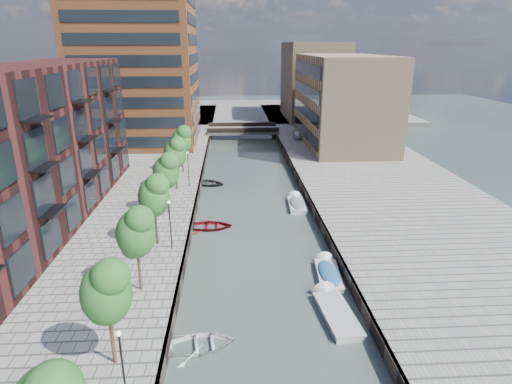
{
  "coord_description": "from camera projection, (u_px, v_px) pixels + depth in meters",
  "views": [
    {
      "loc": [
        -2.26,
        -7.51,
        16.66
      ],
      "look_at": [
        0.0,
        30.32,
        3.5
      ],
      "focal_mm": 30.0,
      "sensor_mm": 36.0,
      "label": 1
    }
  ],
  "objects": [
    {
      "name": "lamp_2",
      "position": [
        188.0,
        165.0,
        48.84
      ],
      "size": [
        0.24,
        0.24,
        4.12
      ],
      "color": "black",
      "rests_on": "quay_left"
    },
    {
      "name": "far_closure",
      "position": [
        239.0,
        112.0,
        106.81
      ],
      "size": [
        80.0,
        40.0,
        1.0
      ],
      "primitive_type": "cube",
      "color": "gray",
      "rests_on": "ground"
    },
    {
      "name": "tan_block_near",
      "position": [
        343.0,
        100.0,
        69.42
      ],
      "size": [
        12.0,
        25.0,
        14.0
      ],
      "primitive_type": "cube",
      "color": "tan",
      "rests_on": "quay_right"
    },
    {
      "name": "motorboat_3",
      "position": [
        328.0,
        273.0,
        32.5
      ],
      "size": [
        2.03,
        4.91,
        1.6
      ],
      "color": "white",
      "rests_on": "ground"
    },
    {
      "name": "motorboat_2",
      "position": [
        334.0,
        310.0,
        28.06
      ],
      "size": [
        2.35,
        5.53,
        1.79
      ],
      "color": "#B7B7B5",
      "rests_on": "ground"
    },
    {
      "name": "tree_2",
      "position": [
        135.0,
        231.0,
        27.43
      ],
      "size": [
        2.5,
        2.5,
        5.95
      ],
      "color": "#382619",
      "rests_on": "quay_left"
    },
    {
      "name": "tower",
      "position": [
        136.0,
        48.0,
        67.76
      ],
      "size": [
        18.0,
        18.0,
        30.0
      ],
      "primitive_type": "cube",
      "color": "#9A552C",
      "rests_on": "quay_left"
    },
    {
      "name": "tree_3",
      "position": [
        154.0,
        195.0,
        34.03
      ],
      "size": [
        2.5,
        2.5,
        5.95
      ],
      "color": "#382619",
      "rests_on": "quay_left"
    },
    {
      "name": "apartment_block",
      "position": [
        27.0,
        149.0,
        37.21
      ],
      "size": [
        8.0,
        38.0,
        14.0
      ],
      "primitive_type": "cube",
      "color": "#331413",
      "rests_on": "quay_left"
    },
    {
      "name": "sloop_4",
      "position": [
        207.0,
        185.0,
        53.44
      ],
      "size": [
        5.28,
        4.57,
        0.92
      ],
      "primitive_type": "imported",
      "rotation": [
        0.0,
        0.0,
        1.2
      ],
      "color": "black",
      "rests_on": "ground"
    },
    {
      "name": "tree_1",
      "position": [
        106.0,
        290.0,
        20.83
      ],
      "size": [
        2.5,
        2.5,
        5.95
      ],
      "color": "#382619",
      "rests_on": "quay_left"
    },
    {
      "name": "sloop_2",
      "position": [
        210.0,
        228.0,
        40.83
      ],
      "size": [
        4.43,
        3.22,
        0.9
      ],
      "primitive_type": "imported",
      "rotation": [
        0.0,
        0.0,
        1.54
      ],
      "color": "maroon",
      "rests_on": "ground"
    },
    {
      "name": "sloop_3",
      "position": [
        201.0,
        348.0,
        24.77
      ],
      "size": [
        4.59,
        3.61,
        0.86
      ],
      "primitive_type": "imported",
      "rotation": [
        0.0,
        0.0,
        1.74
      ],
      "color": "white",
      "rests_on": "ground"
    },
    {
      "name": "lamp_0",
      "position": [
        122.0,
        362.0,
        18.66
      ],
      "size": [
        0.24,
        0.24,
        4.12
      ],
      "color": "black",
      "rests_on": "quay_left"
    },
    {
      "name": "quay_wall_left",
      "position": [
        199.0,
        190.0,
        49.89
      ],
      "size": [
        0.25,
        140.0,
        1.0
      ],
      "primitive_type": "cube",
      "color": "#332823",
      "rests_on": "ground"
    },
    {
      "name": "quay_wall_right",
      "position": [
        302.0,
        188.0,
        50.57
      ],
      "size": [
        0.25,
        140.0,
        1.0
      ],
      "primitive_type": "cube",
      "color": "#332823",
      "rests_on": "ground"
    },
    {
      "name": "tan_block_far",
      "position": [
        313.0,
        81.0,
        93.61
      ],
      "size": [
        12.0,
        20.0,
        16.0
      ],
      "primitive_type": "cube",
      "color": "tan",
      "rests_on": "quay_right"
    },
    {
      "name": "tree_6",
      "position": [
        181.0,
        139.0,
        53.83
      ],
      "size": [
        2.5,
        2.5,
        5.95
      ],
      "color": "#382619",
      "rests_on": "quay_left"
    },
    {
      "name": "water",
      "position": [
        251.0,
        193.0,
        50.39
      ],
      "size": [
        300.0,
        300.0,
        0.0
      ],
      "primitive_type": "plane",
      "color": "#38473F",
      "rests_on": "ground"
    },
    {
      "name": "motorboat_4",
      "position": [
        296.0,
        204.0,
        46.55
      ],
      "size": [
        1.95,
        5.01,
        1.65
      ],
      "color": "silver",
      "rests_on": "ground"
    },
    {
      "name": "bridge",
      "position": [
        243.0,
        130.0,
        80.11
      ],
      "size": [
        13.0,
        6.0,
        1.3
      ],
      "color": "gray",
      "rests_on": "ground"
    },
    {
      "name": "tree_4",
      "position": [
        166.0,
        170.0,
        40.63
      ],
      "size": [
        2.5,
        2.5,
        5.95
      ],
      "color": "#382619",
      "rests_on": "quay_left"
    },
    {
      "name": "lamp_1",
      "position": [
        170.0,
        220.0,
        33.75
      ],
      "size": [
        0.24,
        0.24,
        4.12
      ],
      "color": "black",
      "rests_on": "quay_left"
    },
    {
      "name": "tree_5",
      "position": [
        175.0,
        152.0,
        47.23
      ],
      "size": [
        2.5,
        2.5,
        5.95
      ],
      "color": "#382619",
      "rests_on": "quay_left"
    },
    {
      "name": "quay_right",
      "position": [
        384.0,
        187.0,
        51.13
      ],
      "size": [
        20.0,
        140.0,
        1.0
      ],
      "primitive_type": "cube",
      "color": "gray",
      "rests_on": "ground"
    },
    {
      "name": "car",
      "position": [
        298.0,
        134.0,
        74.91
      ],
      "size": [
        2.03,
        4.47,
        1.49
      ],
      "primitive_type": "imported",
      "rotation": [
        0.0,
        0.0,
        -0.06
      ],
      "color": "#B9BCBE",
      "rests_on": "quay_right"
    }
  ]
}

